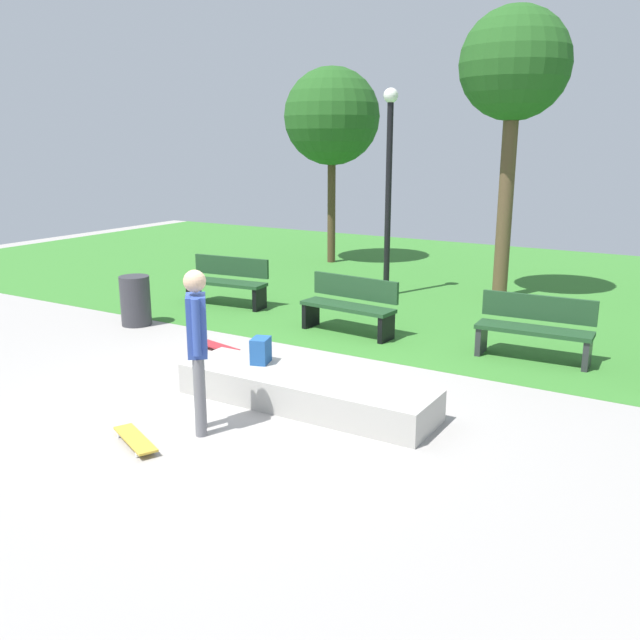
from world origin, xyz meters
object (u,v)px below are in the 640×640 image
(backpack_on_ledge, at_px, (261,350))
(trash_bin, at_px, (135,301))
(skater_performing_trick, at_px, (197,339))
(tree_broad_elm, at_px, (515,69))
(park_bench_near_path, at_px, (535,327))
(tree_leaning_ash, at_px, (332,117))
(concrete_ledge, at_px, (305,391))
(skateboard_by_ledge, at_px, (135,439))
(park_bench_center_lawn, at_px, (228,280))
(park_bench_by_oak, at_px, (350,304))
(skateboard_spare, at_px, (218,346))
(lamp_post, at_px, (389,172))

(backpack_on_ledge, distance_m, trash_bin, 3.99)
(skater_performing_trick, bearing_deg, tree_broad_elm, 84.22)
(tree_broad_elm, bearing_deg, backpack_on_ledge, -98.27)
(skater_performing_trick, height_order, tree_broad_elm, tree_broad_elm)
(park_bench_near_path, xyz_separation_m, tree_leaning_ash, (-6.55, 5.53, 3.11))
(concrete_ledge, relative_size, tree_leaning_ash, 0.66)
(skater_performing_trick, xyz_separation_m, skateboard_by_ledge, (-0.36, -0.62, -0.98))
(skater_performing_trick, height_order, park_bench_near_path, skater_performing_trick)
(skater_performing_trick, xyz_separation_m, park_bench_near_path, (2.42, 4.39, -0.56))
(skateboard_by_ledge, xyz_separation_m, park_bench_near_path, (2.78, 5.01, 0.42))
(park_bench_center_lawn, xyz_separation_m, park_bench_near_path, (5.83, -0.38, 0.00))
(park_bench_by_oak, distance_m, tree_broad_elm, 5.59)
(skateboard_spare, relative_size, tree_broad_elm, 0.15)
(park_bench_near_path, xyz_separation_m, trash_bin, (-6.28, -1.55, -0.06))
(park_bench_center_lawn, xyz_separation_m, lamp_post, (2.21, 2.31, 1.97))
(skateboard_spare, bearing_deg, tree_broad_elm, 66.01)
(tree_leaning_ash, bearing_deg, trash_bin, -87.83)
(trash_bin, bearing_deg, backpack_on_ledge, -22.17)
(park_bench_near_path, bearing_deg, concrete_ledge, -119.92)
(skateboard_by_ledge, xyz_separation_m, park_bench_by_oak, (-0.15, 4.88, 0.42))
(park_bench_center_lawn, distance_m, tree_broad_elm, 6.61)
(backpack_on_ledge, bearing_deg, lamp_post, -7.34)
(park_bench_near_path, distance_m, tree_leaning_ash, 9.12)
(skateboard_by_ledge, bearing_deg, park_bench_near_path, 61.00)
(backpack_on_ledge, distance_m, park_bench_near_path, 4.00)
(skateboard_spare, relative_size, park_bench_by_oak, 0.50)
(skater_performing_trick, relative_size, tree_broad_elm, 0.33)
(backpack_on_ledge, relative_size, skater_performing_trick, 0.18)
(skateboard_by_ledge, xyz_separation_m, trash_bin, (-3.50, 3.46, 0.36))
(concrete_ledge, relative_size, skateboard_by_ledge, 3.92)
(backpack_on_ledge, bearing_deg, skateboard_spare, 38.49)
(backpack_on_ledge, distance_m, tree_leaning_ash, 9.94)
(skater_performing_trick, bearing_deg, park_bench_by_oak, 96.72)
(skateboard_by_ledge, relative_size, park_bench_center_lawn, 0.49)
(skateboard_by_ledge, height_order, skateboard_spare, same)
(lamp_post, bearing_deg, skateboard_spare, -96.39)
(park_bench_by_oak, xyz_separation_m, lamp_post, (-0.69, 2.81, 1.97))
(skater_performing_trick, distance_m, skateboard_spare, 3.10)
(tree_broad_elm, xyz_separation_m, tree_leaning_ash, (-4.94, 1.83, -0.73))
(backpack_on_ledge, xyz_separation_m, skateboard_by_ledge, (-0.19, -1.96, -0.47))
(tree_leaning_ash, distance_m, trash_bin, 7.76)
(tree_broad_elm, bearing_deg, park_bench_by_oak, -109.01)
(skater_performing_trick, bearing_deg, trash_bin, 143.62)
(concrete_ledge, xyz_separation_m, trash_bin, (-4.43, 1.65, 0.24))
(skater_performing_trick, xyz_separation_m, tree_broad_elm, (0.82, 8.09, 3.28))
(tree_broad_elm, height_order, lamp_post, tree_broad_elm)
(park_bench_center_lawn, xyz_separation_m, tree_broad_elm, (4.23, 3.33, 3.84))
(park_bench_center_lawn, xyz_separation_m, park_bench_by_oak, (2.91, -0.51, 0.00))
(backpack_on_ledge, relative_size, park_bench_near_path, 0.20)
(trash_bin, bearing_deg, skateboard_by_ledge, -44.68)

